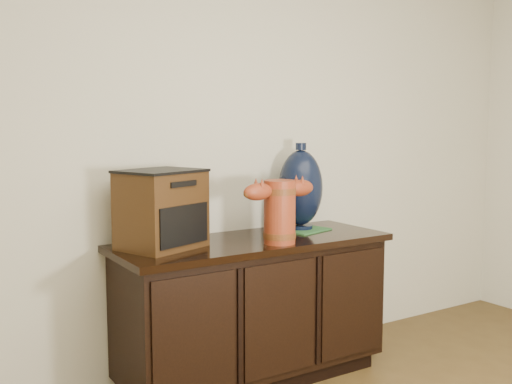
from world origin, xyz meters
TOP-DOWN VIEW (x-y plane):
  - sideboard at (0.00, 2.23)m, footprint 1.46×0.56m
  - terracotta_vessel at (0.06, 2.06)m, footprint 0.45×0.18m
  - tv_radio at (-0.49, 2.28)m, footprint 0.46×0.42m
  - green_mat at (0.38, 2.32)m, footprint 0.32×0.32m
  - lamp_base at (0.38, 2.32)m, footprint 0.31×0.31m
  - spray_can at (0.24, 2.32)m, footprint 0.06×0.06m

SIDE VIEW (x-z plane):
  - sideboard at x=0.00m, z-range 0.01..0.76m
  - green_mat at x=0.38m, z-range 0.76..0.76m
  - spray_can at x=0.24m, z-range 0.75..0.93m
  - terracotta_vessel at x=0.06m, z-range 0.78..1.09m
  - tv_radio at x=-0.49m, z-range 0.75..1.13m
  - lamp_base at x=0.38m, z-range 0.75..1.23m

